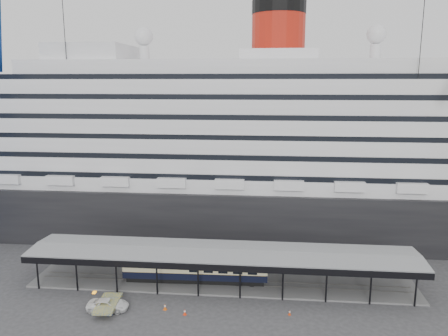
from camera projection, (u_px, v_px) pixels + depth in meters
The scene contains 8 objects.
ground at pixel (218, 300), 59.20m from camera, with size 200.00×200.00×0.00m, color #333336.
cruise_ship at pixel (236, 136), 86.81m from camera, with size 130.00×30.00×43.90m.
platform_canopy at pixel (222, 268), 63.61m from camera, with size 56.00×9.18×5.30m.
port_truck at pixel (108, 305), 56.50m from camera, with size 2.45×5.31×1.47m, color white.
pullman_carriage at pixel (195, 266), 63.95m from camera, with size 21.15×3.27×20.70m.
traffic_cone_left at pixel (165, 307), 56.66m from camera, with size 0.54×0.54×0.85m.
traffic_cone_mid at pixel (185, 312), 55.44m from camera, with size 0.52×0.52×0.79m.
traffic_cone_right at pixel (290, 312), 55.43m from camera, with size 0.46×0.46×0.68m.
Camera 1 is at (6.02, -54.17, 29.27)m, focal length 35.00 mm.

